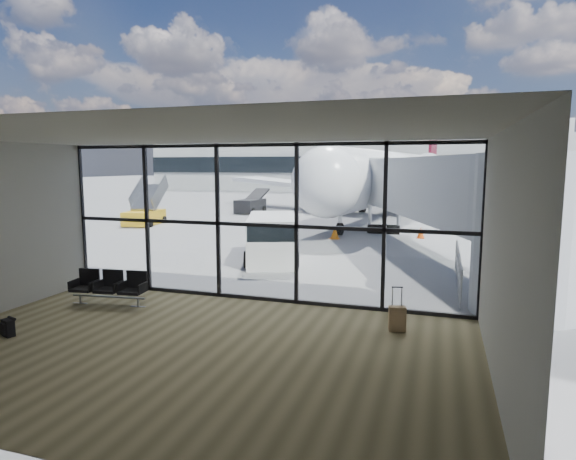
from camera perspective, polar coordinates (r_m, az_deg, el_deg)
The scene contains 21 objects.
ground at distance 53.03m, azimuth 12.33°, elevation 3.28°, with size 220.00×220.00×0.00m, color slate.
lounge_shell at distance 9.38m, azimuth -14.62°, elevation -0.09°, with size 12.02×8.01×4.51m.
glass_curtain_wall at distance 13.70m, azimuth -3.78°, elevation 0.81°, with size 12.10×0.12×4.50m.
jet_bridge at distance 19.75m, azimuth 17.49°, elevation 4.06°, with size 8.00×16.50×4.33m.
apron_railing at distance 16.46m, azimuth 19.55°, elevation -3.85°, with size 0.06×5.46×1.11m.
far_terminal at distance 74.83m, azimuth 13.61°, elevation 7.69°, with size 80.00×12.20×11.00m.
tree_0 at distance 98.31m, azimuth -12.93°, elevation 7.90°, with size 4.95×4.95×7.12m.
tree_1 at distance 95.41m, azimuth -9.81°, elevation 8.37°, with size 5.61×5.61×8.07m.
tree_2 at distance 92.81m, azimuth -6.49°, elevation 8.84°, with size 6.27×6.27×9.03m.
tree_3 at distance 90.50m, azimuth -2.97°, elevation 8.12°, with size 4.95×4.95×7.12m.
tree_4 at distance 88.56m, azimuth 0.70°, elevation 8.54°, with size 5.61×5.61×8.07m.
tree_5 at distance 87.00m, azimuth 4.52°, elevation 8.94°, with size 6.27×6.27×9.03m.
seating_row at distance 14.46m, azimuth -20.31°, elevation -6.21°, with size 2.16×0.84×0.96m.
backpack at distance 12.86m, azimuth -30.29°, elevation -9.96°, with size 0.34×0.33×0.44m.
suitcase at distance 11.72m, azimuth 12.82°, elevation -10.20°, with size 0.43×0.35×1.06m.
airliner at distance 40.82m, azimuth 13.07°, elevation 6.19°, with size 32.45×37.78×9.76m.
service_van at distance 19.47m, azimuth -1.91°, elevation -0.98°, with size 3.14×4.65×1.86m.
belt_loader at distance 39.84m, azimuth -4.40°, elevation 2.98°, with size 1.85×4.26×1.92m.
mobile_stairs at distance 32.98m, azimuth -16.59°, elevation 1.67°, with size 2.43×3.92×2.59m.
traffic_cone_a at distance 25.70m, azimuth 5.57°, elevation -0.33°, with size 0.48×0.48×0.68m.
traffic_cone_b at distance 26.79m, azimuth 15.46°, elevation -0.34°, with size 0.41×0.41×0.59m.
Camera 1 is at (5.00, -12.65, 3.87)m, focal length 30.00 mm.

